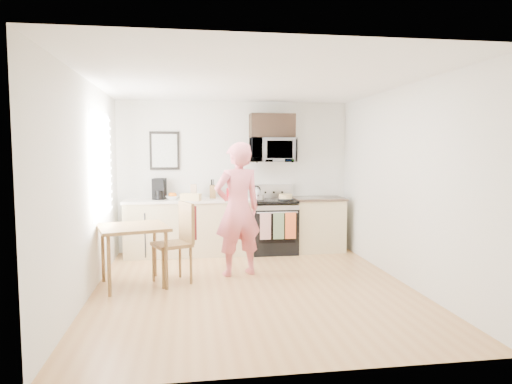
{
  "coord_description": "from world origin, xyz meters",
  "views": [
    {
      "loc": [
        -0.81,
        -5.65,
        1.74
      ],
      "look_at": [
        0.18,
        1.0,
        1.14
      ],
      "focal_mm": 32.0,
      "sensor_mm": 36.0,
      "label": 1
    }
  ],
  "objects": [
    {
      "name": "ceiling",
      "position": [
        0.0,
        0.0,
        2.6
      ],
      "size": [
        4.0,
        4.6,
        0.04
      ],
      "primitive_type": "cube",
      "color": "white",
      "rests_on": "back_wall"
    },
    {
      "name": "range",
      "position": [
        0.63,
        1.98,
        0.44
      ],
      "size": [
        0.76,
        0.7,
        1.16
      ],
      "color": "black",
      "rests_on": "floor"
    },
    {
      "name": "countertop_right",
      "position": [
        1.43,
        2.0,
        0.92
      ],
      "size": [
        0.88,
        0.64,
        0.04
      ],
      "primitive_type": "cube",
      "color": "black",
      "rests_on": "cabinet_right"
    },
    {
      "name": "pot",
      "position": [
        0.36,
        1.91,
        0.97
      ],
      "size": [
        0.19,
        0.31,
        0.09
      ],
      "rotation": [
        0.0,
        0.0,
        -0.22
      ],
      "color": "#B3B3B8",
      "rests_on": "range"
    },
    {
      "name": "knife_block",
      "position": [
        -0.4,
        2.13,
        1.05
      ],
      "size": [
        0.1,
        0.14,
        0.22
      ],
      "primitive_type": "cube",
      "rotation": [
        0.0,
        0.0,
        -0.03
      ],
      "color": "brown",
      "rests_on": "countertop_left"
    },
    {
      "name": "fruit_bowl",
      "position": [
        -1.07,
        2.06,
        0.98
      ],
      "size": [
        0.28,
        0.28,
        0.11
      ],
      "color": "silver",
      "rests_on": "countertop_left"
    },
    {
      "name": "back_wall",
      "position": [
        0.0,
        2.3,
        1.3
      ],
      "size": [
        4.0,
        0.04,
        2.6
      ],
      "primitive_type": "cube",
      "color": "white",
      "rests_on": "floor"
    },
    {
      "name": "chair",
      "position": [
        -0.9,
        0.44,
        0.68
      ],
      "size": [
        0.62,
        0.59,
        1.06
      ],
      "rotation": [
        0.0,
        0.0,
        0.4
      ],
      "color": "brown",
      "rests_on": "floor"
    },
    {
      "name": "upper_cabinet",
      "position": [
        0.63,
        2.12,
        2.18
      ],
      "size": [
        0.76,
        0.35,
        0.4
      ],
      "primitive_type": "cube",
      "color": "black",
      "rests_on": "back_wall"
    },
    {
      "name": "bread_bag",
      "position": [
        -0.77,
        1.78,
        1.0
      ],
      "size": [
        0.35,
        0.24,
        0.12
      ],
      "primitive_type": "cube",
      "rotation": [
        0.0,
        0.0,
        -0.33
      ],
      "color": "#DCB873",
      "rests_on": "countertop_left"
    },
    {
      "name": "person",
      "position": [
        -0.13,
        0.65,
        0.93
      ],
      "size": [
        0.78,
        0.61,
        1.87
      ],
      "primitive_type": "imported",
      "rotation": [
        0.0,
        0.0,
        3.42
      ],
      "color": "#C0354F",
      "rests_on": "floor"
    },
    {
      "name": "wall_trivet",
      "position": [
        0.05,
        2.28,
        1.3
      ],
      "size": [
        0.2,
        0.02,
        0.2
      ],
      "primitive_type": "cube",
      "color": "red",
      "rests_on": "back_wall"
    },
    {
      "name": "cabinet_right",
      "position": [
        1.43,
        2.0,
        0.45
      ],
      "size": [
        0.84,
        0.6,
        0.9
      ],
      "primitive_type": "cube",
      "color": "tan",
      "rests_on": "floor"
    },
    {
      "name": "utensil_crock",
      "position": [
        -0.09,
        2.16,
        1.1
      ],
      "size": [
        0.13,
        0.13,
        0.4
      ],
      "color": "red",
      "rests_on": "countertop_left"
    },
    {
      "name": "dining_table",
      "position": [
        -1.52,
        0.32,
        0.69
      ],
      "size": [
        0.9,
        0.9,
        0.78
      ],
      "rotation": [
        0.0,
        0.0,
        0.27
      ],
      "color": "brown",
      "rests_on": "floor"
    },
    {
      "name": "wall_art",
      "position": [
        -1.2,
        2.28,
        1.75
      ],
      "size": [
        0.5,
        0.04,
        0.65
      ],
      "color": "black",
      "rests_on": "back_wall"
    },
    {
      "name": "front_wall",
      "position": [
        0.0,
        -2.3,
        1.3
      ],
      "size": [
        4.0,
        0.04,
        2.6
      ],
      "primitive_type": "cube",
      "color": "white",
      "rests_on": "floor"
    },
    {
      "name": "kettle",
      "position": [
        0.36,
        2.16,
        1.02
      ],
      "size": [
        0.17,
        0.17,
        0.22
      ],
      "color": "silver",
      "rests_on": "range"
    },
    {
      "name": "countertop_left",
      "position": [
        -0.8,
        2.0,
        0.92
      ],
      "size": [
        2.14,
        0.64,
        0.04
      ],
      "primitive_type": "cube",
      "color": "beige",
      "rests_on": "cabinet_left"
    },
    {
      "name": "microwave",
      "position": [
        0.63,
        2.08,
        1.76
      ],
      "size": [
        0.76,
        0.51,
        0.42
      ],
      "primitive_type": "imported",
      "color": "#B3B3B8",
      "rests_on": "back_wall"
    },
    {
      "name": "right_wall",
      "position": [
        2.0,
        0.0,
        1.3
      ],
      "size": [
        0.04,
        4.6,
        2.6
      ],
      "primitive_type": "cube",
      "color": "white",
      "rests_on": "floor"
    },
    {
      "name": "left_wall",
      "position": [
        -2.0,
        0.0,
        1.3
      ],
      "size": [
        0.04,
        4.6,
        2.6
      ],
      "primitive_type": "cube",
      "color": "white",
      "rests_on": "floor"
    },
    {
      "name": "milk_carton",
      "position": [
        -0.72,
        2.03,
        1.06
      ],
      "size": [
        0.1,
        0.1,
        0.25
      ],
      "primitive_type": "cube",
      "rotation": [
        0.0,
        0.0,
        -0.12
      ],
      "color": "tan",
      "rests_on": "countertop_left"
    },
    {
      "name": "cake",
      "position": [
        0.82,
        1.87,
        0.97
      ],
      "size": [
        0.28,
        0.28,
        0.09
      ],
      "color": "black",
      "rests_on": "range"
    },
    {
      "name": "cabinet_left",
      "position": [
        -0.8,
        2.0,
        0.45
      ],
      "size": [
        2.1,
        0.6,
        0.9
      ],
      "primitive_type": "cube",
      "color": "tan",
      "rests_on": "floor"
    },
    {
      "name": "floor",
      "position": [
        0.0,
        0.0,
        0.0
      ],
      "size": [
        4.6,
        4.6,
        0.0
      ],
      "primitive_type": "plane",
      "color": "#AC7642",
      "rests_on": "ground"
    },
    {
      "name": "window",
      "position": [
        -1.96,
        0.8,
        1.55
      ],
      "size": [
        0.06,
        1.4,
        1.5
      ],
      "color": "silver",
      "rests_on": "left_wall"
    },
    {
      "name": "coffee_maker",
      "position": [
        -1.29,
        2.1,
        1.1
      ],
      "size": [
        0.24,
        0.31,
        0.35
      ],
      "rotation": [
        0.0,
        0.0,
        -0.17
      ],
      "color": "black",
      "rests_on": "countertop_left"
    }
  ]
}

